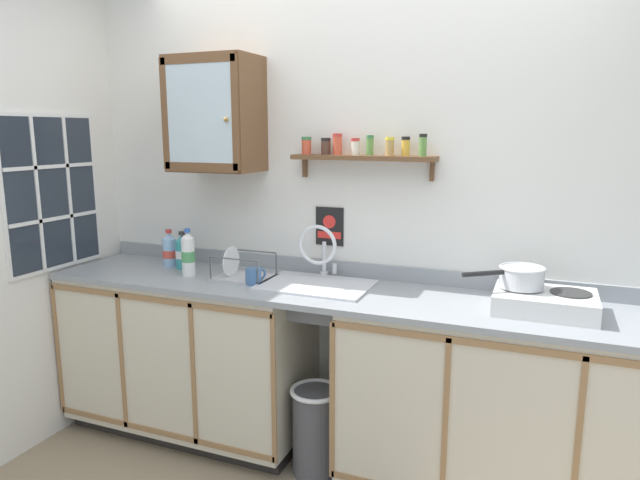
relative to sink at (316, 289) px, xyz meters
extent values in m
cube|color=silver|center=(0.15, 0.27, 0.42)|extent=(3.86, 0.05, 2.68)
cube|color=black|center=(-0.77, -0.01, -0.88)|extent=(1.34, 0.52, 0.08)
cube|color=beige|center=(-0.77, -0.04, -0.42)|extent=(1.37, 0.58, 0.83)
cube|color=#997047|center=(-0.77, -0.33, -0.05)|extent=(1.37, 0.01, 0.03)
cube|color=#997047|center=(-0.77, -0.33, -0.79)|extent=(1.37, 0.01, 0.03)
cube|color=#997047|center=(-1.45, -0.33, -0.42)|extent=(0.02, 0.01, 0.76)
cube|color=#997047|center=(-1.00, -0.33, -0.42)|extent=(0.02, 0.01, 0.76)
cube|color=#997047|center=(-0.54, -0.33, -0.42)|extent=(0.02, 0.01, 0.76)
cube|color=#997047|center=(-0.08, -0.33, -0.42)|extent=(0.02, 0.01, 0.76)
cube|color=beige|center=(0.99, -0.04, -0.42)|extent=(1.55, 0.58, 0.83)
cube|color=#997047|center=(0.99, -0.33, -0.05)|extent=(1.55, 0.01, 0.03)
cube|color=#997047|center=(0.22, -0.33, -0.42)|extent=(0.02, 0.01, 0.76)
cube|color=#997047|center=(0.73, -0.33, -0.42)|extent=(0.02, 0.01, 0.76)
cube|color=#997047|center=(1.25, -0.33, -0.42)|extent=(0.02, 0.01, 0.76)
cube|color=gray|center=(0.15, -0.04, 0.01)|extent=(3.22, 0.61, 0.03)
cube|color=gray|center=(0.15, 0.24, 0.06)|extent=(3.22, 0.02, 0.08)
cube|color=silver|center=(0.01, -0.02, 0.03)|extent=(0.55, 0.39, 0.01)
cube|color=slate|center=(0.01, -0.02, -0.11)|extent=(0.47, 0.31, 0.01)
cube|color=slate|center=(0.01, 0.14, -0.05)|extent=(0.47, 0.01, 0.14)
cube|color=slate|center=(0.01, -0.18, -0.05)|extent=(0.47, 0.01, 0.14)
cylinder|color=#4C4C51|center=(0.01, -0.02, -0.12)|extent=(0.04, 0.04, 0.01)
cylinder|color=silver|center=(-0.03, 0.19, 0.03)|extent=(0.05, 0.05, 0.02)
cylinder|color=silver|center=(-0.03, 0.19, 0.13)|extent=(0.02, 0.02, 0.17)
torus|color=silver|center=(-0.03, 0.10, 0.21)|extent=(0.21, 0.02, 0.21)
cylinder|color=silver|center=(0.03, 0.19, 0.07)|extent=(0.02, 0.02, 0.05)
cube|color=silver|center=(1.09, -0.03, 0.07)|extent=(0.42, 0.32, 0.09)
cylinder|color=#2D2D2D|center=(0.99, -0.01, 0.11)|extent=(0.17, 0.17, 0.01)
cylinder|color=#2D2D2D|center=(1.19, -0.01, 0.11)|extent=(0.17, 0.17, 0.01)
cylinder|color=black|center=(0.99, -0.18, 0.07)|extent=(0.03, 0.02, 0.03)
cylinder|color=black|center=(1.19, -0.18, 0.07)|extent=(0.03, 0.02, 0.03)
cylinder|color=silver|center=(0.99, -0.01, 0.16)|extent=(0.19, 0.19, 0.09)
torus|color=silver|center=(0.99, -0.01, 0.21)|extent=(0.20, 0.20, 0.01)
cylinder|color=black|center=(0.83, -0.12, 0.19)|extent=(0.17, 0.13, 0.02)
cylinder|color=white|center=(-0.72, -0.08, 0.13)|extent=(0.07, 0.07, 0.21)
cone|color=white|center=(-0.72, -0.08, 0.25)|extent=(0.07, 0.07, 0.03)
cylinder|color=#2D59B2|center=(-0.72, -0.08, 0.27)|extent=(0.03, 0.03, 0.02)
cylinder|color=#4C9959|center=(-0.72, -0.08, 0.13)|extent=(0.07, 0.07, 0.06)
cylinder|color=teal|center=(-0.84, 0.04, 0.10)|extent=(0.08, 0.08, 0.16)
cone|color=teal|center=(-0.84, 0.04, 0.20)|extent=(0.08, 0.08, 0.04)
cylinder|color=#262626|center=(-0.84, 0.04, 0.23)|extent=(0.04, 0.04, 0.02)
cylinder|color=white|center=(-0.84, 0.04, 0.11)|extent=(0.08, 0.08, 0.05)
cylinder|color=#8CB7E0|center=(-0.95, 0.07, 0.10)|extent=(0.08, 0.08, 0.16)
cone|color=#8CB7E0|center=(-0.95, 0.07, 0.20)|extent=(0.08, 0.08, 0.04)
cylinder|color=red|center=(-0.95, 0.07, 0.23)|extent=(0.04, 0.04, 0.02)
cylinder|color=#D84C3F|center=(-0.95, 0.07, 0.10)|extent=(0.08, 0.08, 0.05)
cube|color=#B2B2B7|center=(-0.41, -0.02, 0.03)|extent=(0.30, 0.23, 0.01)
cylinder|color=#4C4F54|center=(-0.55, -0.13, 0.09)|extent=(0.01, 0.01, 0.12)
cylinder|color=#4C4F54|center=(-0.27, -0.13, 0.09)|extent=(0.01, 0.01, 0.12)
cylinder|color=#4C4F54|center=(-0.55, 0.08, 0.09)|extent=(0.01, 0.01, 0.12)
cylinder|color=#4C4F54|center=(-0.27, 0.08, 0.09)|extent=(0.01, 0.01, 0.12)
cylinder|color=#4C4F54|center=(-0.41, -0.13, 0.15)|extent=(0.28, 0.01, 0.01)
cylinder|color=#4C4F54|center=(-0.41, 0.08, 0.15)|extent=(0.28, 0.01, 0.01)
cylinder|color=white|center=(-0.48, -0.02, 0.11)|extent=(0.01, 0.16, 0.16)
cylinder|color=#3F6699|center=(-0.31, -0.11, 0.07)|extent=(0.08, 0.08, 0.09)
torus|color=#3F6699|center=(-0.28, -0.07, 0.07)|extent=(0.04, 0.06, 0.06)
cube|color=brown|center=(-0.63, 0.10, 0.89)|extent=(0.48, 0.30, 0.61)
cube|color=silver|center=(-0.63, -0.06, 0.89)|extent=(0.39, 0.01, 0.50)
cube|color=brown|center=(-0.84, -0.06, 0.89)|extent=(0.04, 0.01, 0.57)
cube|color=brown|center=(-0.41, -0.06, 0.89)|extent=(0.04, 0.01, 0.57)
cube|color=brown|center=(-0.63, -0.06, 1.16)|extent=(0.45, 0.01, 0.05)
cube|color=brown|center=(-0.63, -0.06, 0.61)|extent=(0.45, 0.01, 0.05)
sphere|color=olive|center=(-0.46, -0.07, 0.86)|extent=(0.02, 0.02, 0.02)
cube|color=brown|center=(0.18, 0.18, 0.67)|extent=(0.75, 0.14, 0.02)
cube|color=brown|center=(-0.16, 0.23, 0.60)|extent=(0.02, 0.03, 0.10)
cube|color=brown|center=(0.53, 0.23, 0.60)|extent=(0.02, 0.03, 0.10)
cylinder|color=#CC4C33|center=(-0.12, 0.17, 0.72)|extent=(0.05, 0.05, 0.08)
cylinder|color=#33723F|center=(-0.12, 0.17, 0.76)|extent=(0.05, 0.05, 0.02)
cylinder|color=#4C3326|center=(-0.02, 0.19, 0.71)|extent=(0.05, 0.05, 0.07)
cylinder|color=black|center=(-0.02, 0.19, 0.76)|extent=(0.05, 0.05, 0.02)
cylinder|color=#CC4C33|center=(0.04, 0.19, 0.72)|extent=(0.05, 0.05, 0.09)
cylinder|color=red|center=(0.04, 0.19, 0.78)|extent=(0.05, 0.05, 0.02)
cylinder|color=silver|center=(0.14, 0.19, 0.71)|extent=(0.04, 0.04, 0.07)
cylinder|color=red|center=(0.14, 0.19, 0.76)|extent=(0.04, 0.04, 0.02)
cylinder|color=#598C3F|center=(0.22, 0.19, 0.72)|extent=(0.04, 0.04, 0.08)
cylinder|color=#33723F|center=(0.22, 0.19, 0.77)|extent=(0.04, 0.04, 0.02)
cylinder|color=tan|center=(0.32, 0.18, 0.72)|extent=(0.04, 0.04, 0.08)
cylinder|color=yellow|center=(0.32, 0.18, 0.76)|extent=(0.04, 0.04, 0.02)
cylinder|color=gold|center=(0.40, 0.19, 0.72)|extent=(0.04, 0.04, 0.08)
cylinder|color=black|center=(0.40, 0.19, 0.76)|extent=(0.04, 0.04, 0.02)
cylinder|color=#598C3F|center=(0.49, 0.17, 0.72)|extent=(0.04, 0.04, 0.09)
cylinder|color=black|center=(0.49, 0.17, 0.78)|extent=(0.04, 0.04, 0.02)
cube|color=black|center=(-0.02, 0.24, 0.29)|extent=(0.16, 0.01, 0.21)
cube|color=red|center=(-0.02, 0.24, 0.24)|extent=(0.14, 0.00, 0.04)
cylinder|color=red|center=(-0.02, 0.24, 0.31)|extent=(0.07, 0.00, 0.07)
cube|color=#262D38|center=(-1.46, -0.26, 0.47)|extent=(0.01, 0.60, 0.82)
cube|color=white|center=(-1.47, -0.26, 0.47)|extent=(0.02, 0.65, 0.86)
cube|color=white|center=(-1.46, -0.37, 0.47)|extent=(0.01, 0.02, 0.82)
cube|color=white|center=(-1.46, -0.15, 0.47)|extent=(0.01, 0.02, 0.82)
cube|color=white|center=(-1.46, -0.26, 0.32)|extent=(0.01, 0.60, 0.02)
cube|color=white|center=(-1.46, -0.26, 0.61)|extent=(0.01, 0.60, 0.02)
cylinder|color=#4C4C51|center=(0.07, -0.17, -0.69)|extent=(0.23, 0.23, 0.45)
torus|color=white|center=(0.07, -0.17, -0.47)|extent=(0.26, 0.26, 0.02)
camera|label=1|loc=(1.07, -2.58, 0.80)|focal=31.73mm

